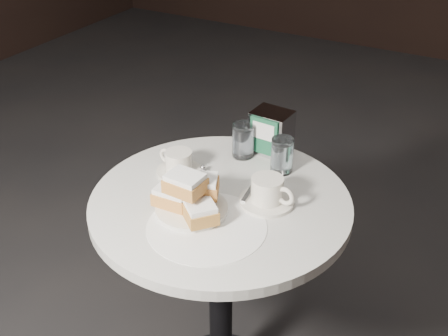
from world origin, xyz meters
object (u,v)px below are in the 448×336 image
Objects in this scene: napkin_dispenser at (271,132)px; cafe_table at (221,256)px; water_glass_right at (282,156)px; coffee_cup_left at (179,164)px; beignet_plate at (190,198)px; coffee_cup_right at (268,193)px; water_glass_left at (243,141)px.

cafe_table is at bearing -87.49° from napkin_dispenser.
napkin_dispenser reaches higher than water_glass_right.
cafe_table is at bearing -111.81° from water_glass_right.
napkin_dispenser is at bearing 62.85° from coffee_cup_left.
coffee_cup_left is 1.46× the size of water_glass_right.
beignet_plate is at bearing -92.42° from napkin_dispenser.
beignet_plate is 0.39m from napkin_dispenser.
water_glass_left is at bearing 139.51° from coffee_cup_right.
napkin_dispenser is (-0.07, 0.09, 0.02)m from water_glass_right.
cafe_table is 0.26m from coffee_cup_right.
coffee_cup_right is at bearing 19.98° from cafe_table.
cafe_table is at bearing -9.39° from coffee_cup_left.
water_glass_right is at bearing -45.15° from napkin_dispenser.
water_glass_right is (0.12, 0.30, 0.00)m from beignet_plate.
beignet_plate reaches higher than coffee_cup_right.
cafe_table is 0.40m from napkin_dispenser.
coffee_cup_left reaches higher than cafe_table.
beignet_plate is 0.20m from coffee_cup_right.
coffee_cup_right is 0.28m from napkin_dispenser.
napkin_dispenser reaches higher than coffee_cup_left.
water_glass_left is at bearing -129.90° from napkin_dispenser.
water_glass_left reaches higher than coffee_cup_left.
coffee_cup_left is 0.29m from coffee_cup_right.
water_glass_left is at bearing 170.18° from water_glass_right.
napkin_dispenser reaches higher than cafe_table.
cafe_table is at bearing 68.47° from beignet_plate.
coffee_cup_left is at bearing -122.32° from napkin_dispenser.
coffee_cup_right is at bearing 41.18° from beignet_plate.
beignet_plate reaches higher than coffee_cup_left.
napkin_dispenser reaches higher than water_glass_left.
cafe_table is 7.11× the size of water_glass_left.
water_glass_right is (0.08, 0.21, 0.25)m from cafe_table.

